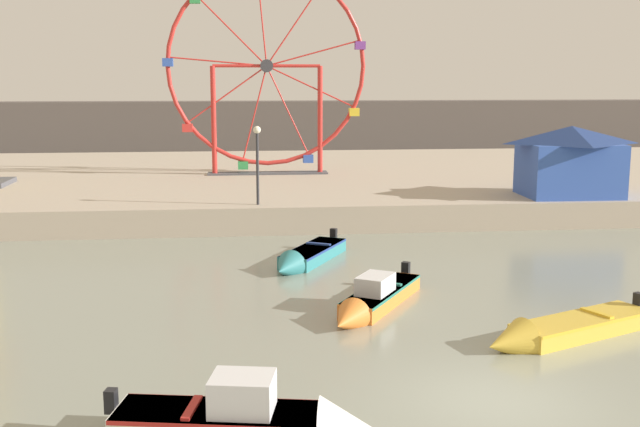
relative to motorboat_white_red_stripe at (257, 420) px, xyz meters
name	(u,v)px	position (x,y,z in m)	size (l,w,h in m)	color
ground_plane	(496,401)	(4.91, 1.20, -0.38)	(240.00, 240.00, 0.00)	gray
quay_promenade	(328,181)	(4.91, 31.41, 0.21)	(110.00, 25.66, 1.17)	tan
distant_town_skyline	(295,125)	(4.91, 57.97, 1.82)	(140.00, 3.00, 4.40)	#564C47
motorboat_white_red_stripe	(257,420)	(0.00, 0.00, 0.00)	(5.03, 2.06, 1.52)	silver
motorboat_mustard_yellow	(558,331)	(7.68, 4.68, -0.12)	(5.24, 3.21, 1.10)	gold
motorboat_teal_painted	(305,258)	(2.03, 13.38, -0.12)	(3.24, 4.77, 1.09)	teal
motorboat_orange_hull	(372,300)	(3.44, 7.66, -0.06)	(3.53, 4.93, 1.23)	orange
ferris_wheel_red_frame	(267,70)	(1.39, 30.31, 6.55)	(11.11, 1.20, 11.45)	red
carnival_booth_blue_tent	(570,160)	(14.73, 20.56, 2.46)	(4.62, 3.50, 3.19)	#3356B7
promenade_lamp_near	(257,152)	(0.56, 19.55, 3.03)	(0.32, 0.32, 3.34)	#2D2D33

